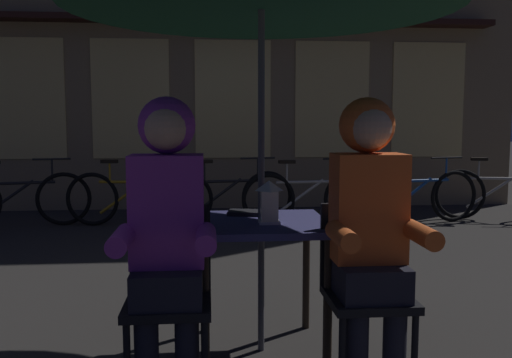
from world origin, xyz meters
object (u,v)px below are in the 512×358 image
(chair_left, at_px, (169,287))
(bicycle_second, at_px, (133,198))
(bicycle_furthest, at_px, (500,194))
(book, at_px, (245,213))
(bicycle_third, at_px, (227,197))
(lantern, at_px, (269,201))
(person_right_hooded, at_px, (370,213))
(chair_right, at_px, (365,282))
(person_left_hooded, at_px, (167,216))
(bicycle_fourth, at_px, (309,198))
(bicycle_nearest, at_px, (19,199))
(cafe_table, at_px, (261,239))
(bicycle_fifth, at_px, (418,196))

(chair_left, xyz_separation_m, bicycle_second, (-0.73, 4.17, -0.14))
(bicycle_furthest, xyz_separation_m, book, (-3.57, -3.60, 0.41))
(bicycle_third, bearing_deg, bicycle_second, 179.03)
(lantern, distance_m, person_right_hooded, 0.56)
(chair_left, bearing_deg, person_right_hooded, -3.39)
(chair_right, bearing_deg, bicycle_furthest, 54.14)
(person_left_hooded, distance_m, person_right_hooded, 0.96)
(lantern, height_order, bicycle_furthest, lantern)
(bicycle_furthest, bearing_deg, bicycle_fourth, -175.92)
(chair_left, bearing_deg, bicycle_third, 84.19)
(person_right_hooded, height_order, bicycle_furthest, person_right_hooded)
(person_left_hooded, relative_size, bicycle_nearest, 0.85)
(person_right_hooded, bearing_deg, cafe_table, 138.43)
(lantern, distance_m, bicycle_nearest, 4.70)
(lantern, distance_m, chair_left, 0.70)
(bicycle_furthest, relative_size, book, 8.29)
(bicycle_nearest, bearing_deg, chair_left, -63.36)
(bicycle_second, bearing_deg, person_left_hooded, -80.19)
(cafe_table, distance_m, bicycle_third, 3.79)
(chair_right, xyz_separation_m, bicycle_fourth, (0.46, 3.99, -0.14))
(chair_left, distance_m, chair_right, 0.96)
(chair_left, xyz_separation_m, bicycle_third, (0.42, 4.15, -0.14))
(chair_left, relative_size, bicycle_fourth, 0.52)
(chair_left, distance_m, bicycle_second, 4.24)
(bicycle_fourth, xyz_separation_m, bicycle_furthest, (2.55, 0.18, 0.00))
(chair_right, distance_m, person_right_hooded, 0.36)
(bicycle_fourth, bearing_deg, bicycle_nearest, 177.12)
(bicycle_nearest, xyz_separation_m, book, (2.50, -3.59, 0.41))
(cafe_table, bearing_deg, bicycle_fifth, 57.37)
(lantern, relative_size, bicycle_nearest, 0.14)
(bicycle_furthest, bearing_deg, bicycle_fifth, -172.14)
(cafe_table, bearing_deg, bicycle_fourth, 75.39)
(person_left_hooded, relative_size, person_right_hooded, 1.00)
(bicycle_fourth, bearing_deg, bicycle_second, 175.11)
(person_left_hooded, distance_m, bicycle_fourth, 4.32)
(chair_right, distance_m, bicycle_second, 4.50)
(bicycle_nearest, distance_m, bicycle_fifth, 4.90)
(bicycle_nearest, height_order, bicycle_fifth, same)
(chair_right, distance_m, bicycle_nearest, 5.16)
(person_right_hooded, xyz_separation_m, bicycle_fifth, (1.85, 4.06, -0.50))
(lantern, height_order, bicycle_fifth, lantern)
(bicycle_nearest, distance_m, bicycle_furthest, 6.06)
(bicycle_nearest, height_order, bicycle_furthest, same)
(person_left_hooded, distance_m, bicycle_nearest, 4.74)
(cafe_table, xyz_separation_m, lantern, (0.03, -0.08, 0.22))
(cafe_table, distance_m, bicycle_second, 4.00)
(bicycle_third, distance_m, bicycle_fourth, 1.01)
(bicycle_furthest, bearing_deg, person_right_hooded, -125.49)
(cafe_table, distance_m, book, 0.24)
(cafe_table, xyz_separation_m, bicycle_fifth, (2.33, 3.64, -0.29))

